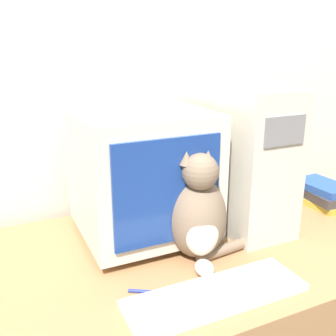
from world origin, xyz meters
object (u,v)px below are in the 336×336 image
object	(u,v)px
computer_tower	(235,154)
book_stack	(324,194)
pen	(159,292)
cat	(198,214)
crt_monitor	(142,173)
keyboard	(216,295)

from	to	relation	value
computer_tower	book_stack	distance (m)	0.44
pen	cat	bearing A→B (deg)	35.09
crt_monitor	keyboard	bearing A→B (deg)	-84.55
cat	computer_tower	bearing A→B (deg)	52.54
crt_monitor	cat	size ratio (longest dim) A/B	1.24
keyboard	cat	bearing A→B (deg)	74.41
book_stack	pen	bearing A→B (deg)	-162.49
keyboard	cat	distance (m)	0.24
crt_monitor	computer_tower	world-z (taller)	computer_tower
keyboard	pen	distance (m)	0.14
computer_tower	keyboard	bearing A→B (deg)	-128.34
computer_tower	keyboard	xyz separation A→B (m)	(-0.30, -0.38, -0.23)
computer_tower	pen	bearing A→B (deg)	-144.07
cat	book_stack	distance (m)	0.66
book_stack	crt_monitor	bearing A→B (deg)	175.02
computer_tower	book_stack	xyz separation A→B (m)	(0.39, -0.05, -0.19)
book_stack	pen	distance (m)	0.85
computer_tower	keyboard	distance (m)	0.54
cat	pen	bearing A→B (deg)	-128.89
computer_tower	pen	distance (m)	0.57
crt_monitor	cat	bearing A→B (deg)	-64.53
book_stack	keyboard	bearing A→B (deg)	-154.38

